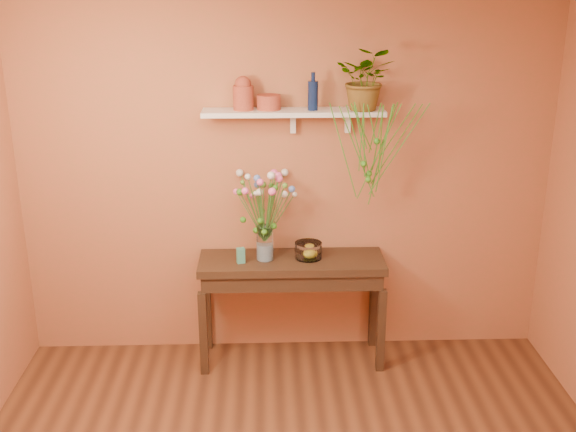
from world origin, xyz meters
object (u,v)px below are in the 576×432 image
at_px(glass_bowl, 308,251).
at_px(bouquet, 265,194).
at_px(sideboard, 292,274).
at_px(spider_plant, 366,79).
at_px(glass_vase, 265,245).
at_px(terracotta_jug, 243,94).
at_px(blue_bottle, 313,95).

bearing_deg(glass_bowl, bouquet, -177.77).
bearing_deg(sideboard, spider_plant, 8.99).
height_order(sideboard, glass_vase, glass_vase).
height_order(terracotta_jug, blue_bottle, blue_bottle).
bearing_deg(spider_plant, bouquet, -173.76).
distance_m(bouquet, glass_bowl, 0.56).
relative_size(terracotta_jug, glass_vase, 0.92).
xyz_separation_m(glass_vase, glass_bowl, (0.32, 0.02, -0.05)).
relative_size(terracotta_jug, blue_bottle, 0.90).
relative_size(terracotta_jug, spider_plant, 0.55).
bearing_deg(blue_bottle, spider_plant, -1.83).
bearing_deg(glass_vase, terracotta_jug, 139.56).
height_order(terracotta_jug, glass_vase, terracotta_jug).
bearing_deg(sideboard, bouquet, 178.85).
xyz_separation_m(sideboard, terracotta_jug, (-0.34, 0.12, 1.33)).
xyz_separation_m(spider_plant, glass_bowl, (-0.40, -0.07, -1.26)).
height_order(blue_bottle, glass_bowl, blue_bottle).
relative_size(spider_plant, bouquet, 0.80).
relative_size(blue_bottle, spider_plant, 0.60).
distance_m(glass_vase, glass_bowl, 0.33).
bearing_deg(glass_bowl, blue_bottle, 71.34).
xyz_separation_m(blue_bottle, bouquet, (-0.35, -0.09, -0.70)).
bearing_deg(glass_vase, blue_bottle, 15.20).
bearing_deg(blue_bottle, bouquet, -165.39).
bearing_deg(sideboard, blue_bottle, 32.10).
bearing_deg(glass_bowl, spider_plant, 9.44).
distance_m(spider_plant, glass_bowl, 1.33).
bearing_deg(terracotta_jug, glass_bowl, -12.47).
distance_m(spider_plant, glass_vase, 1.41).
bearing_deg(terracotta_jug, sideboard, -19.33).
xyz_separation_m(terracotta_jug, blue_bottle, (0.49, -0.02, -0.01)).
height_order(spider_plant, glass_bowl, spider_plant).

